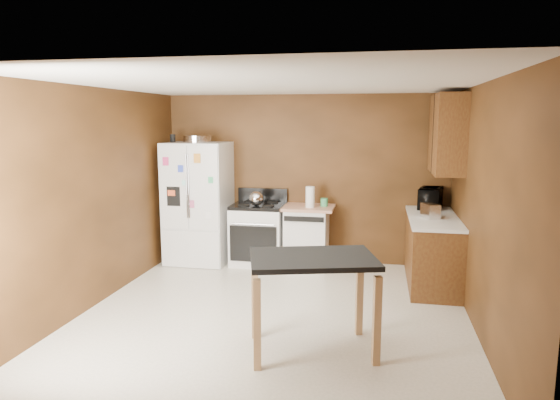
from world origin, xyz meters
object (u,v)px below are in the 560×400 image
(dishwasher, at_px, (307,236))
(green_canister, at_px, (324,202))
(kettle, at_px, (256,199))
(paper_towel, at_px, (310,197))
(toaster, at_px, (430,211))
(pen_cup, at_px, (173,138))
(refrigerator, at_px, (198,203))
(roasting_pan, at_px, (197,139))
(gas_range, at_px, (259,233))
(island, at_px, (313,272))
(microwave, at_px, (430,199))

(dishwasher, bearing_deg, green_canister, 12.02)
(kettle, bearing_deg, paper_towel, 5.93)
(kettle, height_order, toaster, kettle)
(pen_cup, height_order, refrigerator, pen_cup)
(roasting_pan, xyz_separation_m, green_canister, (1.86, 0.14, -0.90))
(roasting_pan, height_order, gas_range, roasting_pan)
(toaster, distance_m, island, 2.43)
(microwave, bearing_deg, green_canister, 108.42)
(microwave, bearing_deg, dishwasher, 109.80)
(green_canister, relative_size, refrigerator, 0.06)
(toaster, xyz_separation_m, gas_range, (-2.38, 0.59, -0.53))
(roasting_pan, bearing_deg, toaster, -9.17)
(microwave, xyz_separation_m, dishwasher, (-1.73, -0.11, -0.58))
(kettle, bearing_deg, island, -65.45)
(pen_cup, xyz_separation_m, island, (2.43, -2.58, -1.10))
(roasting_pan, xyz_separation_m, toaster, (3.28, -0.53, -0.86))
(refrigerator, bearing_deg, gas_range, 3.81)
(paper_towel, distance_m, gas_range, 0.97)
(microwave, relative_size, island, 0.38)
(pen_cup, height_order, gas_range, pen_cup)
(microwave, relative_size, gas_range, 0.44)
(green_canister, xyz_separation_m, toaster, (1.42, -0.67, 0.04))
(pen_cup, xyz_separation_m, gas_range, (1.27, 0.10, -1.40))
(microwave, height_order, gas_range, microwave)
(roasting_pan, relative_size, paper_towel, 1.36)
(pen_cup, bearing_deg, island, -46.71)
(refrigerator, distance_m, gas_range, 1.01)
(pen_cup, relative_size, gas_range, 0.11)
(roasting_pan, relative_size, kettle, 1.95)
(microwave, distance_m, gas_range, 2.52)
(paper_towel, bearing_deg, microwave, 6.71)
(paper_towel, height_order, island, paper_towel)
(kettle, xyz_separation_m, paper_towel, (0.77, 0.08, 0.04))
(kettle, bearing_deg, refrigerator, 175.10)
(roasting_pan, relative_size, pen_cup, 3.44)
(paper_towel, relative_size, toaster, 1.19)
(paper_towel, distance_m, toaster, 1.69)
(pen_cup, xyz_separation_m, refrigerator, (0.36, 0.04, -0.96))
(paper_towel, height_order, dishwasher, paper_towel)
(roasting_pan, height_order, pen_cup, pen_cup)
(refrigerator, xyz_separation_m, dishwasher, (1.63, 0.09, -0.45))
(paper_towel, height_order, toaster, paper_towel)
(island, bearing_deg, kettle, 114.55)
(refrigerator, height_order, dishwasher, refrigerator)
(green_canister, distance_m, microwave, 1.49)
(dishwasher, height_order, island, island)
(green_canister, distance_m, toaster, 1.57)
(dishwasher, relative_size, island, 0.69)
(kettle, xyz_separation_m, refrigerator, (-0.91, 0.08, -0.10))
(paper_towel, distance_m, green_canister, 0.25)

